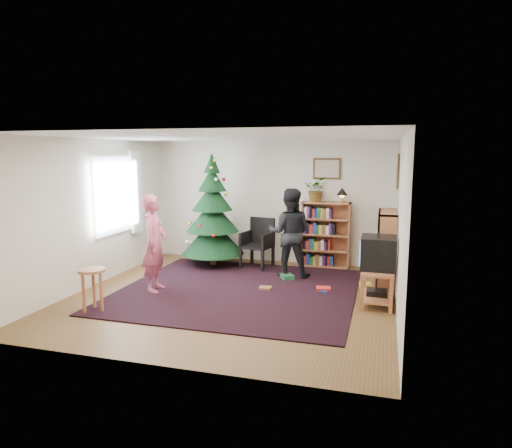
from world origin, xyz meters
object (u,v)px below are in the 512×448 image
(picture_back, at_px, (327,169))
(christmas_tree, at_px, (213,219))
(picture_right, at_px, (398,171))
(person_by_chair, at_px, (290,233))
(person_standing, at_px, (154,243))
(table_lamp, at_px, (342,193))
(bookshelf_back, at_px, (326,234))
(crt_tv, at_px, (378,253))
(armchair, at_px, (258,241))
(stool, at_px, (92,279))
(tv_stand, at_px, (377,283))
(potted_plant, at_px, (317,189))
(bookshelf_right, at_px, (386,249))

(picture_back, bearing_deg, christmas_tree, -162.91)
(picture_right, relative_size, christmas_tree, 0.26)
(picture_right, height_order, person_by_chair, picture_right)
(person_standing, height_order, table_lamp, person_standing)
(bookshelf_back, height_order, person_standing, person_standing)
(picture_right, distance_m, table_lamp, 1.25)
(picture_right, xyz_separation_m, christmas_tree, (-3.50, 0.06, -1.01))
(crt_tv, bearing_deg, bookshelf_back, 116.60)
(armchair, xyz_separation_m, person_by_chair, (0.74, -0.56, 0.29))
(person_by_chair, bearing_deg, picture_right, -176.25)
(stool, bearing_deg, picture_back, 52.48)
(stool, bearing_deg, armchair, 63.43)
(stool, relative_size, person_standing, 0.39)
(tv_stand, distance_m, potted_plant, 2.73)
(tv_stand, relative_size, stool, 1.32)
(crt_tv, relative_size, potted_plant, 1.12)
(picture_right, xyz_separation_m, crt_tv, (-0.26, -1.50, -1.16))
(person_by_chair, bearing_deg, potted_plant, -116.92)
(bookshelf_back, xyz_separation_m, potted_plant, (-0.20, 0.00, 0.88))
(bookshelf_right, distance_m, armchair, 2.56)
(tv_stand, bearing_deg, stool, -159.33)
(christmas_tree, bearing_deg, bookshelf_right, -10.19)
(crt_tv, distance_m, person_standing, 3.55)
(crt_tv, bearing_deg, stool, -159.32)
(crt_tv, bearing_deg, table_lamp, 109.66)
(picture_back, xyz_separation_m, tv_stand, (1.07, -2.23, -1.63))
(person_by_chair, bearing_deg, table_lamp, -138.66)
(picture_back, xyz_separation_m, person_by_chair, (-0.52, -1.10, -1.13))
(crt_tv, distance_m, person_by_chair, 1.94)
(bookshelf_right, height_order, armchair, bookshelf_right)
(bookshelf_back, relative_size, bookshelf_right, 1.00)
(bookshelf_back, bearing_deg, crt_tv, -63.40)
(crt_tv, height_order, person_by_chair, person_by_chair)
(picture_right, distance_m, person_standing, 4.36)
(crt_tv, xyz_separation_m, armchair, (-2.33, 1.69, -0.26))
(picture_back, bearing_deg, armchair, -156.94)
(table_lamp, bearing_deg, picture_back, 157.14)
(bookshelf_right, distance_m, table_lamp, 1.66)
(picture_back, height_order, person_standing, picture_back)
(picture_right, height_order, stool, picture_right)
(crt_tv, relative_size, stool, 0.88)
(bookshelf_right, xyz_separation_m, person_by_chair, (-1.71, 0.18, 0.15))
(person_standing, bearing_deg, picture_back, -53.70)
(person_standing, bearing_deg, table_lamp, -58.74)
(bookshelf_right, bearing_deg, table_lamp, 37.36)
(stool, distance_m, potted_plant, 4.58)
(christmas_tree, relative_size, bookshelf_back, 1.74)
(picture_back, xyz_separation_m, bookshelf_back, (0.02, -0.14, -1.29))
(tv_stand, relative_size, potted_plant, 1.68)
(bookshelf_back, distance_m, crt_tv, 2.34)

